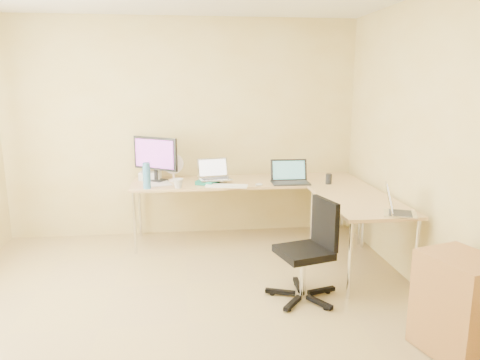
{
  "coord_description": "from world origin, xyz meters",
  "views": [
    {
      "loc": [
        0.03,
        -3.27,
        1.85
      ],
      "look_at": [
        0.55,
        1.1,
        0.9
      ],
      "focal_mm": 33.97,
      "sensor_mm": 36.0,
      "label": 1
    }
  ],
  "objects": [
    {
      "name": "floor",
      "position": [
        0.0,
        0.0,
        0.0
      ],
      "size": [
        4.5,
        4.5,
        0.0
      ],
      "primitive_type": "plane",
      "color": "#A08858",
      "rests_on": "ground"
    },
    {
      "name": "wall_back",
      "position": [
        0.0,
        2.25,
        1.3
      ],
      "size": [
        4.5,
        0.0,
        4.5
      ],
      "primitive_type": "plane",
      "rotation": [
        1.57,
        0.0,
        0.0
      ],
      "color": "beige",
      "rests_on": "ground"
    },
    {
      "name": "wall_front",
      "position": [
        0.0,
        -2.25,
        1.3
      ],
      "size": [
        4.5,
        0.0,
        4.5
      ],
      "primitive_type": "plane",
      "rotation": [
        -1.57,
        0.0,
        0.0
      ],
      "color": "beige",
      "rests_on": "ground"
    },
    {
      "name": "wall_right",
      "position": [
        2.1,
        0.0,
        1.3
      ],
      "size": [
        0.0,
        4.5,
        4.5
      ],
      "primitive_type": "plane",
      "rotation": [
        1.57,
        0.0,
        -1.57
      ],
      "color": "beige",
      "rests_on": "ground"
    },
    {
      "name": "desk_main",
      "position": [
        0.72,
        1.85,
        0.36
      ],
      "size": [
        2.65,
        0.7,
        0.73
      ],
      "primitive_type": "cube",
      "color": "tan",
      "rests_on": "ground"
    },
    {
      "name": "desk_return",
      "position": [
        1.7,
        0.85,
        0.36
      ],
      "size": [
        0.7,
        1.3,
        0.73
      ],
      "primitive_type": "cube",
      "color": "tan",
      "rests_on": "ground"
    },
    {
      "name": "monitor",
      "position": [
        -0.33,
        1.95,
        0.99
      ],
      "size": [
        0.6,
        0.51,
        0.51
      ],
      "primitive_type": "cube",
      "rotation": [
        0.0,
        0.0,
        -0.63
      ],
      "color": "black",
      "rests_on": "desk_main"
    },
    {
      "name": "book_stack",
      "position": [
        0.26,
        1.75,
        0.75
      ],
      "size": [
        0.29,
        0.32,
        0.04
      ],
      "primitive_type": "cube",
      "rotation": [
        0.0,
        0.0,
        -0.44
      ],
      "color": "#198066",
      "rests_on": "desk_main"
    },
    {
      "name": "laptop_center",
      "position": [
        0.34,
        1.75,
        0.89
      ],
      "size": [
        0.4,
        0.33,
        0.23
      ],
      "primitive_type": "cube",
      "rotation": [
        0.0,
        0.0,
        0.19
      ],
      "color": "#BDBDBD",
      "rests_on": "desk_main"
    },
    {
      "name": "laptop_black",
      "position": [
        1.19,
        1.63,
        0.86
      ],
      "size": [
        0.42,
        0.31,
        0.26
      ],
      "primitive_type": "cube",
      "rotation": [
        0.0,
        0.0,
        -0.02
      ],
      "color": "black",
      "rests_on": "desk_main"
    },
    {
      "name": "keyboard",
      "position": [
        0.46,
        1.55,
        0.74
      ],
      "size": [
        0.47,
        0.24,
        0.02
      ],
      "primitive_type": "cube",
      "rotation": [
        0.0,
        0.0,
        -0.25
      ],
      "color": "white",
      "rests_on": "desk_main"
    },
    {
      "name": "mouse",
      "position": [
        0.82,
        1.55,
        0.75
      ],
      "size": [
        0.09,
        0.07,
        0.03
      ],
      "primitive_type": "ellipsoid",
      "rotation": [
        0.0,
        0.0,
        0.14
      ],
      "color": "silver",
      "rests_on": "desk_main"
    },
    {
      "name": "mug",
      "position": [
        -0.07,
        1.55,
        0.78
      ],
      "size": [
        0.14,
        0.14,
        0.1
      ],
      "primitive_type": "imported",
      "rotation": [
        0.0,
        0.0,
        0.31
      ],
      "color": "silver",
      "rests_on": "desk_main"
    },
    {
      "name": "cd_stack",
      "position": [
        0.43,
        1.76,
        0.74
      ],
      "size": [
        0.12,
        0.12,
        0.03
      ],
      "primitive_type": "cylinder",
      "rotation": [
        0.0,
        0.0,
        -0.06
      ],
      "color": "silver",
      "rests_on": "desk_main"
    },
    {
      "name": "water_bottle",
      "position": [
        -0.4,
        1.57,
        0.87
      ],
      "size": [
        0.1,
        0.1,
        0.28
      ],
      "primitive_type": "cylinder",
      "rotation": [
        0.0,
        0.0,
        0.31
      ],
      "color": "teal",
      "rests_on": "desk_main"
    },
    {
      "name": "papers",
      "position": [
        -0.28,
        1.81,
        0.73
      ],
      "size": [
        0.3,
        0.37,
        0.01
      ],
      "primitive_type": "cube",
      "rotation": [
        0.0,
        0.0,
        0.26
      ],
      "color": "beige",
      "rests_on": "desk_main"
    },
    {
      "name": "white_box",
      "position": [
        -0.4,
        2.05,
        0.77
      ],
      "size": [
        0.26,
        0.2,
        0.09
      ],
      "primitive_type": "cube",
      "rotation": [
        0.0,
        0.0,
        -0.11
      ],
      "color": "white",
      "rests_on": "desk_main"
    },
    {
      "name": "desk_fan",
      "position": [
        -0.12,
        1.93,
        0.88
      ],
      "size": [
        0.27,
        0.27,
        0.3
      ],
      "primitive_type": "cylinder",
      "rotation": [
        0.0,
        0.0,
        -0.19
      ],
      "color": "white",
      "rests_on": "desk_main"
    },
    {
      "name": "black_cup",
      "position": [
        1.61,
        1.55,
        0.79
      ],
      "size": [
        0.09,
        0.09,
        0.12
      ],
      "primitive_type": "cylinder",
      "rotation": [
        0.0,
        0.0,
        -0.34
      ],
      "color": "black",
      "rests_on": "desk_main"
    },
    {
      "name": "laptop_return",
      "position": [
        1.85,
        0.3,
        0.84
      ],
      "size": [
        0.39,
        0.36,
        0.21
      ],
      "primitive_type": "cube",
      "rotation": [
        0.0,
        0.0,
        1.16
      ],
      "color": "silver",
      "rests_on": "desk_return"
    },
    {
      "name": "office_chair",
      "position": [
        1.0,
        0.3,
        0.5
      ],
      "size": [
        0.65,
        0.65,
        0.88
      ],
      "primitive_type": "cube",
      "rotation": [
        0.0,
        0.0,
        0.26
      ],
      "color": "black",
      "rests_on": "ground"
    },
    {
      "name": "cabinet",
      "position": [
        1.85,
        -0.62,
        0.36
      ],
      "size": [
        0.53,
        0.6,
        0.7
      ],
      "primitive_type": "cube",
      "rotation": [
        0.0,
        0.0,
        0.28
      ],
      "color": "#A76D24",
      "rests_on": "ground"
    }
  ]
}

